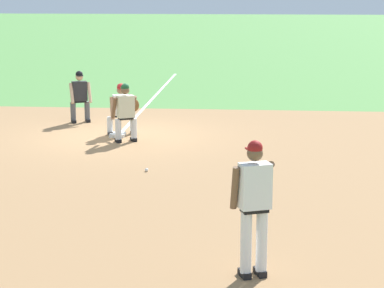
{
  "coord_description": "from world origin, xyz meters",
  "views": [
    {
      "loc": [
        -18.54,
        -3.53,
        3.82
      ],
      "look_at": [
        -6.39,
        -2.47,
        1.21
      ],
      "focal_mm": 70.0,
      "sensor_mm": 36.0,
      "label": 1
    }
  ],
  "objects": [
    {
      "name": "baseball",
      "position": [
        -3.58,
        -1.28,
        0.04
      ],
      "size": [
        0.07,
        0.07,
        0.07
      ],
      "primitive_type": "sphere",
      "color": "white",
      "rests_on": "ground"
    },
    {
      "name": "foul_line_stripe",
      "position": [
        6.83,
        0.0,
        0.01
      ],
      "size": [
        13.66,
        0.1,
        0.0
      ],
      "primitive_type": "cube",
      "color": "white",
      "rests_on": "ground"
    },
    {
      "name": "first_baseman",
      "position": [
        0.2,
        -0.1,
        0.73
      ],
      "size": [
        0.85,
        0.95,
        1.34
      ],
      "color": "black",
      "rests_on": "ground"
    },
    {
      "name": "umpire",
      "position": [
        1.89,
        1.41,
        0.79
      ],
      "size": [
        0.59,
        0.67,
        1.46
      ],
      "color": "black",
      "rests_on": "ground"
    },
    {
      "name": "infield_dirt_patch",
      "position": [
        -4.57,
        -1.76,
        0.0
      ],
      "size": [
        18.0,
        18.0,
        0.01
      ],
      "primitive_type": "cube",
      "color": "#9E754C",
      "rests_on": "ground"
    },
    {
      "name": "first_base_bag",
      "position": [
        0.0,
        0.0,
        0.04
      ],
      "size": [
        0.38,
        0.38,
        0.09
      ],
      "primitive_type": "cube",
      "color": "white",
      "rests_on": "ground"
    },
    {
      "name": "baserunner",
      "position": [
        -0.64,
        -0.33,
        0.79
      ],
      "size": [
        0.61,
        0.67,
        1.46
      ],
      "color": "black",
      "rests_on": "ground"
    },
    {
      "name": "pitcher",
      "position": [
        -9.09,
        -3.53,
        1.06
      ],
      "size": [
        0.81,
        0.6,
        1.86
      ],
      "color": "black",
      "rests_on": "ground"
    },
    {
      "name": "ground_plane",
      "position": [
        0.0,
        0.0,
        0.0
      ],
      "size": [
        160.0,
        160.0,
        0.0
      ],
      "primitive_type": "plane",
      "color": "#518942"
    }
  ]
}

